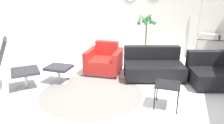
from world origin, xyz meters
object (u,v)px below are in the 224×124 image
(armchair_red, at_px, (104,62))
(shelf_unit, at_px, (219,37))
(side_table, at_px, (168,87))
(ottoman, at_px, (59,70))
(potted_plant, at_px, (145,40))
(couch_second, at_px, (215,74))
(couch_low, at_px, (153,67))
(lounge_chair, at_px, (8,59))

(armchair_red, relative_size, shelf_unit, 0.50)
(armchair_red, height_order, shelf_unit, shelf_unit)
(side_table, height_order, shelf_unit, shelf_unit)
(ottoman, bearing_deg, side_table, -8.97)
(potted_plant, bearing_deg, shelf_unit, 13.11)
(couch_second, xyz_separation_m, side_table, (-0.89, -1.30, 0.14))
(ottoman, relative_size, couch_low, 0.34)
(ottoman, bearing_deg, shelf_unit, 39.31)
(ottoman, bearing_deg, couch_low, 27.17)
(couch_low, bearing_deg, ottoman, 9.40)
(couch_second, relative_size, potted_plant, 0.93)
(couch_second, bearing_deg, couch_low, -19.01)
(potted_plant, height_order, shelf_unit, shelf_unit)
(ottoman, distance_m, armchair_red, 1.16)
(armchair_red, relative_size, couch_second, 0.69)
(ottoman, bearing_deg, lounge_chair, -136.65)
(couch_low, relative_size, couch_second, 1.20)
(ottoman, distance_m, couch_second, 3.32)
(ottoman, height_order, armchair_red, armchair_red)
(lounge_chair, height_order, couch_low, lounge_chair)
(lounge_chair, height_order, couch_second, lounge_chair)
(couch_second, relative_size, side_table, 2.94)
(armchair_red, bearing_deg, ottoman, 47.86)
(lounge_chair, bearing_deg, armchair_red, 95.03)
(couch_second, height_order, side_table, couch_second)
(potted_plant, xyz_separation_m, shelf_unit, (1.98, 0.46, 0.11))
(side_table, distance_m, potted_plant, 2.85)
(lounge_chair, xyz_separation_m, couch_second, (3.88, 1.59, -0.42))
(ottoman, bearing_deg, couch_second, 16.38)
(shelf_unit, bearing_deg, ottoman, -140.69)
(couch_low, height_order, shelf_unit, shelf_unit)
(ottoman, relative_size, couch_second, 0.41)
(couch_second, xyz_separation_m, shelf_unit, (0.25, 1.87, 0.44))
(lounge_chair, xyz_separation_m, shelf_unit, (4.13, 3.47, 0.02))
(lounge_chair, bearing_deg, couch_second, 68.96)
(lounge_chair, distance_m, potted_plant, 3.70)
(lounge_chair, xyz_separation_m, potted_plant, (2.15, 3.01, -0.09))
(lounge_chair, xyz_separation_m, couch_low, (2.58, 1.62, -0.42))
(couch_second, relative_size, shelf_unit, 0.72)
(side_table, xyz_separation_m, shelf_unit, (1.13, 3.18, 0.30))
(couch_second, height_order, potted_plant, potted_plant)
(armchair_red, relative_size, side_table, 2.04)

